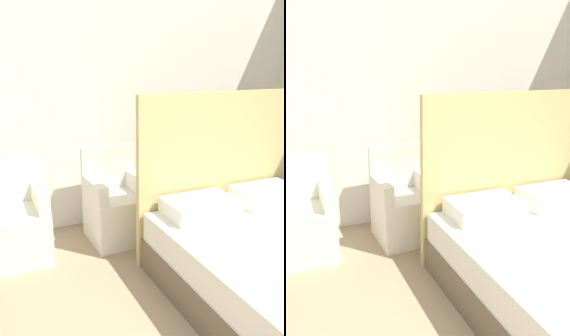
{
  "view_description": "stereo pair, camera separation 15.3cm",
  "coord_description": "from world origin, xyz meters",
  "views": [
    {
      "loc": [
        -1.16,
        -0.42,
        1.79
      ],
      "look_at": [
        0.23,
        2.63,
        0.82
      ],
      "focal_mm": 40.0,
      "sensor_mm": 36.0,
      "label": 1
    },
    {
      "loc": [
        -1.02,
        -0.48,
        1.79
      ],
      "look_at": [
        0.23,
        2.63,
        0.82
      ],
      "focal_mm": 40.0,
      "sensor_mm": 36.0,
      "label": 2
    }
  ],
  "objects": [
    {
      "name": "wall_back",
      "position": [
        0.0,
        3.47,
        1.45
      ],
      "size": [
        10.0,
        0.06,
        2.9
      ],
      "color": "silver",
      "rests_on": "ground_plane"
    },
    {
      "name": "armchair_near_window_left",
      "position": [
        -0.91,
        2.93,
        0.31
      ],
      "size": [
        0.58,
        0.56,
        0.94
      ],
      "rotation": [
        0.0,
        0.0,
        -0.0
      ],
      "color": "silver",
      "rests_on": "ground_plane"
    },
    {
      "name": "armchair_near_window_right",
      "position": [
        0.09,
        2.93,
        0.31
      ],
      "size": [
        0.59,
        0.58,
        0.94
      ],
      "rotation": [
        0.0,
        0.0,
        0.03
      ],
      "color": "silver",
      "rests_on": "ground_plane"
    }
  ]
}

